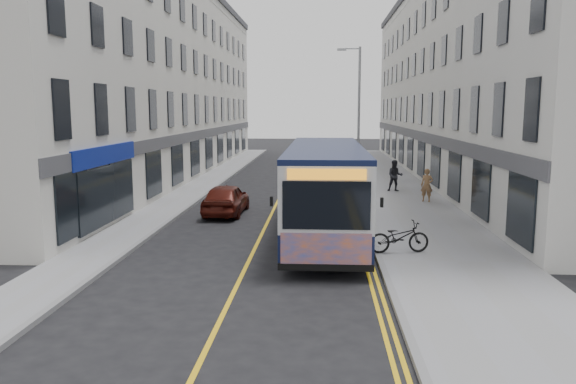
# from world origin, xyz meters

# --- Properties ---
(ground) EXTENTS (140.00, 140.00, 0.00)m
(ground) POSITION_xyz_m (0.00, 0.00, 0.00)
(ground) COLOR black
(ground) RESTS_ON ground
(pavement_east) EXTENTS (4.50, 64.00, 0.12)m
(pavement_east) POSITION_xyz_m (6.25, 12.00, 0.06)
(pavement_east) COLOR gray
(pavement_east) RESTS_ON ground
(pavement_west) EXTENTS (2.00, 64.00, 0.12)m
(pavement_west) POSITION_xyz_m (-5.00, 12.00, 0.06)
(pavement_west) COLOR gray
(pavement_west) RESTS_ON ground
(kerb_east) EXTENTS (0.18, 64.00, 0.13)m
(kerb_east) POSITION_xyz_m (4.00, 12.00, 0.07)
(kerb_east) COLOR slate
(kerb_east) RESTS_ON ground
(kerb_west) EXTENTS (0.18, 64.00, 0.13)m
(kerb_west) POSITION_xyz_m (-4.00, 12.00, 0.07)
(kerb_west) COLOR slate
(kerb_west) RESTS_ON ground
(road_centre_line) EXTENTS (0.12, 64.00, 0.01)m
(road_centre_line) POSITION_xyz_m (0.00, 12.00, 0.00)
(road_centre_line) COLOR gold
(road_centre_line) RESTS_ON ground
(road_dbl_yellow_inner) EXTENTS (0.10, 64.00, 0.01)m
(road_dbl_yellow_inner) POSITION_xyz_m (3.55, 12.00, 0.00)
(road_dbl_yellow_inner) COLOR gold
(road_dbl_yellow_inner) RESTS_ON ground
(road_dbl_yellow_outer) EXTENTS (0.10, 64.00, 0.01)m
(road_dbl_yellow_outer) POSITION_xyz_m (3.75, 12.00, 0.00)
(road_dbl_yellow_outer) COLOR gold
(road_dbl_yellow_outer) RESTS_ON ground
(terrace_east) EXTENTS (6.00, 46.00, 13.00)m
(terrace_east) POSITION_xyz_m (11.50, 21.00, 6.50)
(terrace_east) COLOR beige
(terrace_east) RESTS_ON ground
(terrace_west) EXTENTS (6.00, 46.00, 13.00)m
(terrace_west) POSITION_xyz_m (-9.00, 21.00, 6.50)
(terrace_west) COLOR silver
(terrace_west) RESTS_ON ground
(streetlamp) EXTENTS (1.32, 0.18, 8.00)m
(streetlamp) POSITION_xyz_m (4.17, 14.00, 4.38)
(streetlamp) COLOR gray
(streetlamp) RESTS_ON ground
(city_bus) EXTENTS (2.66, 11.39, 3.31)m
(city_bus) POSITION_xyz_m (2.34, 2.51, 1.81)
(city_bus) COLOR black
(city_bus) RESTS_ON ground
(bicycle) EXTENTS (2.00, 1.00, 1.01)m
(bicycle) POSITION_xyz_m (4.67, -0.28, 0.62)
(bicycle) COLOR black
(bicycle) RESTS_ON pavement_east
(pedestrian_near) EXTENTS (0.69, 0.56, 1.62)m
(pedestrian_near) POSITION_xyz_m (7.35, 9.76, 0.93)
(pedestrian_near) COLOR olive
(pedestrian_near) RESTS_ON pavement_east
(pedestrian_far) EXTENTS (0.88, 0.71, 1.72)m
(pedestrian_far) POSITION_xyz_m (6.24, 13.19, 0.98)
(pedestrian_far) COLOR #222327
(pedestrian_far) RESTS_ON pavement_east
(car_white) EXTENTS (1.80, 3.96, 1.26)m
(car_white) POSITION_xyz_m (1.80, 22.55, 0.63)
(car_white) COLOR white
(car_white) RESTS_ON ground
(car_maroon) EXTENTS (1.73, 4.08, 1.37)m
(car_maroon) POSITION_xyz_m (-2.00, 6.48, 0.69)
(car_maroon) COLOR #4C140C
(car_maroon) RESTS_ON ground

